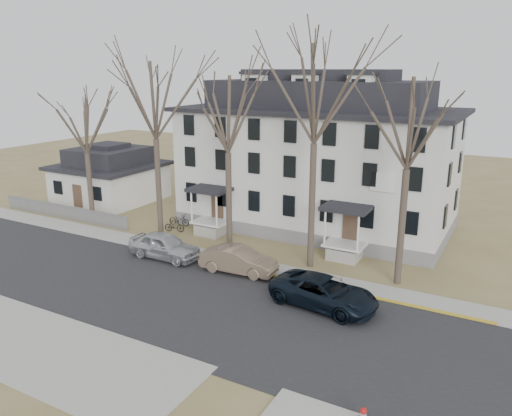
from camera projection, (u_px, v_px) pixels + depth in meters
The scene contains 18 objects.
ground at pixel (211, 330), 23.89m from camera, with size 120.00×120.00×0.00m, color olive.
main_road at pixel (233, 313), 25.58m from camera, with size 120.00×10.00×0.04m, color #27272A.
far_sidewalk at pixel (284, 273), 30.65m from camera, with size 120.00×2.00×0.08m, color #A09F97.
near_sidewalk_left at pixel (10, 336), 23.37m from camera, with size 20.00×5.00×0.08m, color #A09F97.
yellow_curb at pixel (358, 295), 27.58m from camera, with size 14.00×0.25×0.06m, color gold.
boarding_house at pixel (317, 159), 38.53m from camera, with size 20.80×12.36×12.05m.
small_house at pixel (110, 177), 46.97m from camera, with size 8.70×8.70×5.00m.
fence at pixel (65, 219), 41.63m from camera, with size 14.00×0.06×1.20m, color gray.
tree_far_left at pixel (154, 95), 34.46m from camera, with size 8.40×8.40×13.72m.
tree_mid_left at pixel (227, 109), 31.89m from camera, with size 7.80×7.80×12.74m.
tree_center at pixel (316, 87), 28.71m from camera, with size 9.00×9.00×14.70m.
tree_mid_right at pixel (411, 117), 26.57m from camera, with size 7.80×7.80×12.74m.
tree_bungalow at pixel (84, 122), 38.30m from camera, with size 6.60×6.60×10.78m.
car_silver at pixel (164, 246), 32.74m from camera, with size 2.00×4.97×1.69m, color #B7BABD.
car_tan at pixel (238, 261), 30.43m from camera, with size 1.66×4.76×1.57m, color #76634E.
car_navy at pixel (324, 293), 26.05m from camera, with size 2.64×5.73×1.59m, color black.
bicycle_left at pixel (179, 220), 39.61m from camera, with size 0.63×1.81×0.95m, color black.
bicycle_right at pixel (174, 226), 38.08m from camera, with size 0.45×1.59×0.95m, color black.
Camera 1 is at (12.17, -17.76, 12.10)m, focal length 35.00 mm.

